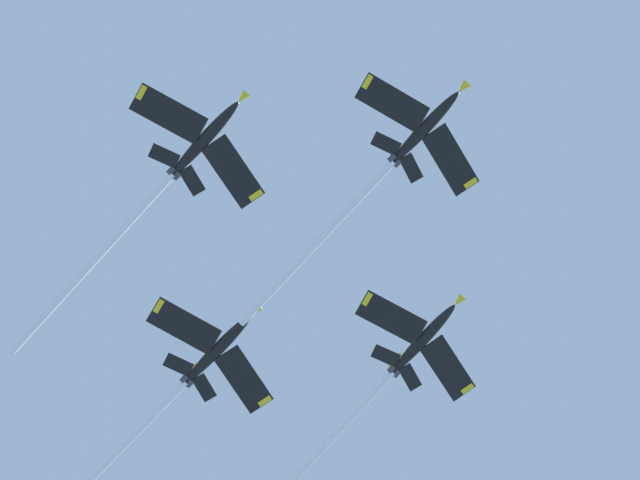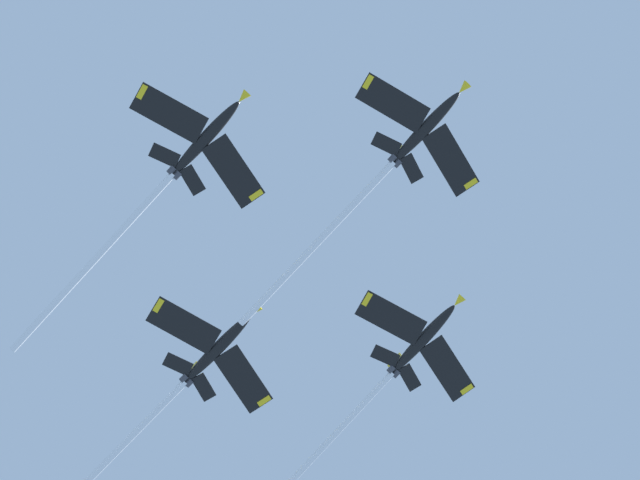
# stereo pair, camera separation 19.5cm
# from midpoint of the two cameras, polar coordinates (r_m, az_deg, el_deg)

# --- Properties ---
(jet_lead) EXTENTS (32.75, 29.00, 10.12)m
(jet_lead) POSITION_cam_midpoint_polar(r_m,az_deg,el_deg) (142.14, 3.55, 3.74)
(jet_lead) COLOR black
(jet_left_wing) EXTENTS (30.39, 27.39, 10.19)m
(jet_left_wing) POSITION_cam_midpoint_polar(r_m,az_deg,el_deg) (148.48, 3.90, -6.53)
(jet_left_wing) COLOR black
(jet_right_wing) EXTENTS (33.37, 29.78, 11.32)m
(jet_right_wing) POSITION_cam_midpoint_polar(r_m,az_deg,el_deg) (139.14, -7.61, 3.11)
(jet_right_wing) COLOR black
(jet_slot) EXTENTS (31.53, 27.13, 10.54)m
(jet_slot) POSITION_cam_midpoint_polar(r_m,az_deg,el_deg) (145.43, -6.75, -7.12)
(jet_slot) COLOR black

